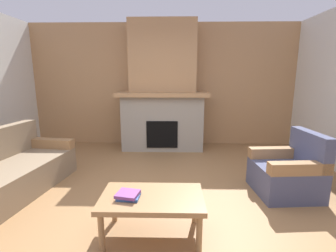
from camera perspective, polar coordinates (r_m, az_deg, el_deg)
name	(u,v)px	position (r m, az deg, el deg)	size (l,w,h in m)	color
ground	(154,209)	(3.13, -3.36, -18.65)	(9.00, 9.00, 0.00)	olive
wall_back_wood_panel	(163,85)	(5.70, -1.07, 9.38)	(6.00, 0.12, 2.70)	tan
fireplace	(163,95)	(5.34, -1.23, 7.21)	(1.90, 0.82, 2.70)	gray
couch	(8,173)	(4.03, -32.94, -9.03)	(1.08, 1.90, 0.85)	#847056
armchair	(288,172)	(3.75, 26.05, -9.62)	(0.82, 0.82, 0.85)	#474C6B
coffee_table	(152,201)	(2.52, -3.70, -16.90)	(1.00, 0.60, 0.43)	#997047
book_stack_near_edge	(128,195)	(2.47, -9.19, -15.48)	(0.24, 0.22, 0.06)	#335699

